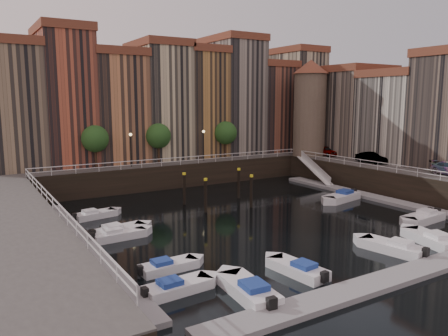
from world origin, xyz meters
TOP-DOWN VIEW (x-y plane):
  - ground at (0.00, 0.00)m, footprint 200.00×200.00m
  - quay_far at (0.00, 26.00)m, footprint 80.00×20.00m
  - quay_right at (28.00, -2.00)m, footprint 20.00×36.00m
  - dock_left at (-16.20, -1.00)m, footprint 2.00×28.00m
  - dock_right at (16.20, -1.00)m, footprint 2.00×28.00m
  - dock_near at (0.00, -17.00)m, footprint 30.00×2.00m
  - mountains at (1.72, 110.00)m, footprint 145.00×100.00m
  - far_terrace at (3.31, 23.50)m, footprint 48.70×10.30m
  - right_terrace at (26.50, 3.80)m, footprint 9.30×24.30m
  - corner_tower at (20.00, 14.50)m, footprint 5.20×5.20m
  - promenade_trees at (-1.33, 18.20)m, footprint 21.20×3.20m
  - street_lamps at (-1.00, 17.20)m, footprint 10.36×0.36m
  - railings at (0.00, 4.88)m, footprint 36.08×34.04m
  - gangway at (17.10, 10.00)m, footprint 2.78×8.32m
  - mooring_pilings at (-0.32, 5.52)m, footprint 7.03×5.14m
  - boat_left_0 at (-13.38, -11.59)m, footprint 4.40×1.86m
  - boat_left_1 at (-12.51, -8.29)m, footprint 4.14×1.67m
  - boat_left_2 at (-13.23, -0.05)m, footprint 4.46×1.78m
  - boat_left_3 at (-12.92, 0.89)m, footprint 4.88×2.48m
  - boat_left_4 at (-13.20, 7.31)m, footprint 4.28×2.20m
  - boat_right_0 at (13.34, -9.16)m, footprint 4.17×2.64m
  - boat_right_1 at (12.52, -9.68)m, footprint 5.08×2.22m
  - boat_right_2 at (12.45, 0.39)m, footprint 5.41×2.87m
  - boat_near_0 at (-10.06, -14.23)m, footprint 2.21×5.12m
  - boat_near_1 at (-5.49, -13.16)m, footprint 2.13×4.63m
  - boat_near_2 at (3.22, -13.64)m, footprint 2.71×5.08m
  - boat_near_3 at (7.37, -13.94)m, footprint 2.93×5.22m
  - car_a at (21.77, 12.76)m, footprint 2.00×4.29m
  - car_b at (21.42, 4.14)m, footprint 1.60×4.28m

SIDE VIEW (x-z plane):
  - ground at x=0.00m, z-range 0.00..0.00m
  - dock_left at x=-16.20m, z-range 0.00..0.35m
  - dock_right at x=16.20m, z-range 0.00..0.35m
  - dock_near at x=0.00m, z-range 0.00..0.35m
  - boat_right_0 at x=13.34m, z-range -0.15..0.78m
  - boat_left_1 at x=-12.51m, z-range -0.15..0.79m
  - boat_left_4 at x=-13.20m, z-range -0.16..0.80m
  - boat_left_0 at x=-13.38m, z-range -0.16..0.83m
  - boat_left_2 at x=-13.23m, z-range -0.17..0.85m
  - boat_near_1 at x=-5.49m, z-range -0.17..0.87m
  - boat_left_3 at x=-12.92m, z-range -0.18..0.92m
  - boat_near_2 at x=3.22m, z-range -0.19..0.95m
  - boat_right_1 at x=12.52m, z-range -0.19..0.96m
  - boat_near_0 at x=-10.06m, z-range -0.19..0.97m
  - boat_near_3 at x=7.37m, z-range -0.19..0.98m
  - boat_right_2 at x=12.45m, z-range -0.20..1.01m
  - quay_far at x=0.00m, z-range 0.00..3.00m
  - quay_right at x=28.00m, z-range 0.00..3.00m
  - mooring_pilings at x=-0.32m, z-range -0.24..3.54m
  - gangway at x=17.10m, z-range 0.05..3.78m
  - car_b at x=21.42m, z-range 3.00..4.39m
  - car_a at x=21.77m, z-range 3.00..4.42m
  - railings at x=0.00m, z-range 3.53..4.05m
  - street_lamps at x=-1.00m, z-range 3.81..7.99m
  - promenade_trees at x=-1.33m, z-range 3.98..9.18m
  - mountains at x=1.72m, z-range -1.08..16.92m
  - right_terrace at x=26.50m, z-range 2.56..16.56m
  - corner_tower at x=20.00m, z-range 3.29..17.09m
  - far_terrace at x=3.31m, z-range 2.20..19.70m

